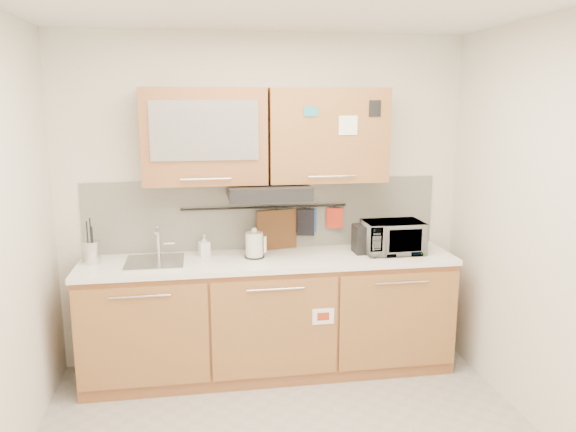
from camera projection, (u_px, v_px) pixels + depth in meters
name	position (u px, v px, depth m)	size (l,w,h in m)	color
wall_back	(264.00, 201.00, 4.47)	(3.20, 3.20, 0.00)	silver
wall_right	(567.00, 238.00, 3.27)	(3.00, 3.00, 0.00)	silver
base_cabinet	(270.00, 321.00, 4.35)	(2.80, 0.64, 0.88)	#965D35
countertop	(270.00, 260.00, 4.25)	(2.82, 0.62, 0.04)	white
backsplash	(264.00, 214.00, 4.48)	(2.80, 0.02, 0.56)	silver
upper_cabinets	(266.00, 136.00, 4.19)	(1.82, 0.37, 0.70)	#965D35
range_hood	(268.00, 191.00, 4.20)	(0.60, 0.46, 0.10)	black
sink	(155.00, 262.00, 4.13)	(0.42, 0.40, 0.26)	silver
utensil_rail	(265.00, 207.00, 4.43)	(0.02, 0.02, 1.30)	black
utensil_crock	(91.00, 252.00, 4.08)	(0.15, 0.15, 0.33)	silver
kettle	(254.00, 246.00, 4.23)	(0.18, 0.17, 0.23)	silver
toaster	(372.00, 238.00, 4.38)	(0.29, 0.17, 0.22)	black
microwave	(393.00, 237.00, 4.36)	(0.45, 0.31, 0.25)	#999999
soap_bottle	(204.00, 245.00, 4.28)	(0.08, 0.08, 0.17)	#999999
cutting_board	(277.00, 235.00, 4.47)	(0.33, 0.02, 0.41)	brown
oven_mitt	(310.00, 220.00, 4.49)	(0.11, 0.03, 0.18)	navy
dark_pouch	(306.00, 222.00, 4.49)	(0.14, 0.04, 0.21)	black
pot_holder	(335.00, 218.00, 4.52)	(0.13, 0.02, 0.16)	#B62A18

